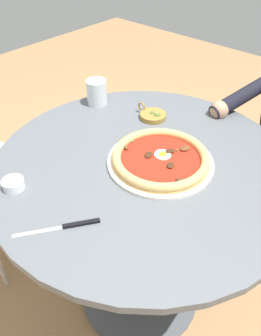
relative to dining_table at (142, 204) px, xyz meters
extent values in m
cube|color=#9E754C|center=(0.00, 0.00, -0.58)|extent=(6.00, 6.00, 0.02)
cylinder|color=#565B60|center=(0.00, 0.00, 0.18)|extent=(0.94, 0.94, 0.03)
cylinder|color=#4E5257|center=(0.00, 0.00, -0.19)|extent=(0.09, 0.09, 0.71)
cylinder|color=#4E5257|center=(0.00, 0.00, -0.56)|extent=(0.52, 0.52, 0.02)
cylinder|color=white|center=(0.03, -0.04, 0.19)|extent=(0.33, 0.33, 0.01)
cylinder|color=tan|center=(0.03, -0.04, 0.20)|extent=(0.30, 0.30, 0.01)
torus|color=tan|center=(0.03, -0.04, 0.21)|extent=(0.30, 0.30, 0.03)
cylinder|color=#A82314|center=(0.03, -0.04, 0.21)|extent=(0.28, 0.28, 0.00)
cylinder|color=white|center=(0.04, -0.04, 0.21)|extent=(0.05, 0.05, 0.00)
ellipsoid|color=yellow|center=(0.04, -0.04, 0.21)|extent=(0.02, 0.02, 0.02)
ellipsoid|color=#4C2D19|center=(-0.02, -0.15, 0.21)|extent=(0.02, 0.03, 0.01)
ellipsoid|color=brown|center=(-0.01, 0.07, 0.21)|extent=(0.02, 0.02, 0.01)
ellipsoid|color=#3D2314|center=(0.07, -0.05, 0.21)|extent=(0.04, 0.03, 0.01)
ellipsoid|color=brown|center=(0.11, -0.07, 0.21)|extent=(0.04, 0.03, 0.01)
ellipsoid|color=#3D2314|center=(0.02, -0.09, 0.21)|extent=(0.03, 0.03, 0.01)
ellipsoid|color=#3D2314|center=(0.01, -0.01, 0.21)|extent=(0.04, 0.03, 0.01)
ellipsoid|color=#2D6B28|center=(0.03, 0.08, 0.21)|extent=(0.01, 0.01, 0.00)
ellipsoid|color=#2D6B28|center=(0.06, -0.04, 0.21)|extent=(0.01, 0.01, 0.00)
ellipsoid|color=#2D6B28|center=(0.09, -0.06, 0.21)|extent=(0.01, 0.01, 0.00)
cylinder|color=silver|center=(0.16, 0.37, 0.24)|extent=(0.08, 0.08, 0.10)
cylinder|color=silver|center=(0.16, 0.37, 0.21)|extent=(0.07, 0.07, 0.05)
cube|color=silver|center=(-0.39, 0.02, 0.19)|extent=(0.11, 0.08, 0.00)
cube|color=black|center=(-0.30, -0.04, 0.19)|extent=(0.08, 0.06, 0.01)
cylinder|color=white|center=(-0.33, 0.20, 0.20)|extent=(0.06, 0.06, 0.03)
cylinder|color=olive|center=(-0.33, 0.20, 0.21)|extent=(0.05, 0.05, 0.01)
cylinder|color=olive|center=(0.22, 0.14, 0.20)|extent=(0.10, 0.10, 0.02)
torus|color=olive|center=(0.22, 0.20, 0.22)|extent=(0.01, 0.03, 0.03)
ellipsoid|color=#516B2D|center=(0.22, 0.13, 0.21)|extent=(0.02, 0.02, 0.02)
ellipsoid|color=#516B2D|center=(0.22, 0.14, 0.21)|extent=(0.02, 0.02, 0.02)
ellipsoid|color=#516B2D|center=(0.22, 0.12, 0.21)|extent=(0.02, 0.02, 0.02)
ellipsoid|color=#516B2D|center=(0.22, 0.12, 0.21)|extent=(0.02, 0.02, 0.02)
cylinder|color=black|center=(0.49, -0.06, 0.23)|extent=(0.27, 0.14, 0.12)
sphere|color=tan|center=(0.40, -0.03, 0.21)|extent=(0.07, 0.07, 0.07)
cylinder|color=#B7B2A8|center=(0.58, -0.05, -0.33)|extent=(0.02, 0.02, 0.46)
cylinder|color=#B7B2A8|center=(-0.02, 0.61, -0.34)|extent=(0.02, 0.02, 0.46)
camera|label=1|loc=(-0.62, -0.50, 0.83)|focal=35.36mm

